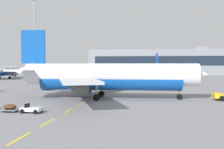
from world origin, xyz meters
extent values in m
plane|color=slate|center=(40.00, 40.00, 0.00)|extent=(400.00, 400.00, 0.00)
cube|color=yellow|center=(18.00, -5.00, 0.00)|extent=(0.24, 4.00, 0.01)
cube|color=yellow|center=(18.00, 1.02, 0.00)|extent=(0.24, 4.00, 0.01)
cube|color=yellow|center=(18.00, 8.14, 0.00)|extent=(0.24, 4.00, 0.01)
cube|color=yellow|center=(18.00, 13.96, 0.00)|extent=(0.24, 4.00, 0.01)
cube|color=yellow|center=(18.00, 21.35, 0.00)|extent=(0.24, 4.00, 0.01)
cube|color=yellow|center=(18.00, 27.98, 0.00)|extent=(0.24, 4.00, 0.01)
cube|color=yellow|center=(18.00, 35.44, 0.00)|extent=(0.24, 4.00, 0.01)
cube|color=yellow|center=(18.00, 42.89, 0.00)|extent=(0.24, 4.00, 0.01)
cube|color=yellow|center=(18.00, 49.34, 0.00)|extent=(0.24, 4.00, 0.01)
cube|color=yellow|center=(18.00, 55.73, 0.00)|extent=(0.24, 4.00, 0.01)
cube|color=yellow|center=(18.00, 62.03, 0.00)|extent=(0.24, 4.00, 0.01)
cube|color=yellow|center=(18.00, 67.96, 0.00)|extent=(0.24, 4.00, 0.01)
cube|color=yellow|center=(18.00, 74.85, 0.00)|extent=(0.24, 4.00, 0.01)
cube|color=yellow|center=(18.00, 82.12, 0.00)|extent=(0.24, 4.00, 0.01)
cube|color=yellow|center=(18.00, 89.61, 0.00)|extent=(0.24, 4.00, 0.01)
cube|color=#B21414|center=(18.00, 22.00, 0.00)|extent=(8.00, 0.40, 0.01)
cylinder|color=white|center=(21.66, 21.03, 4.30)|extent=(30.21, 4.82, 3.80)
cylinder|color=#0F479E|center=(21.66, 21.03, 3.26)|extent=(24.60, 4.33, 3.50)
cone|color=white|center=(36.70, 21.54, 4.30)|extent=(3.62, 3.84, 3.72)
cone|color=white|center=(5.92, 20.49, 4.78)|extent=(4.31, 3.37, 3.23)
cube|color=#192333|center=(35.65, 21.50, 4.97)|extent=(1.70, 2.90, 0.60)
cube|color=#0F479E|center=(7.67, 20.55, 9.20)|extent=(4.41, 0.51, 6.00)
cube|color=white|center=(6.86, 23.72, 5.06)|extent=(3.42, 6.51, 0.24)
cube|color=white|center=(7.08, 17.33, 5.06)|extent=(3.42, 6.51, 0.24)
cube|color=#B7BCC6|center=(17.40, 29.39, 3.83)|extent=(9.65, 17.66, 0.36)
cube|color=#B7BCC6|center=(17.98, 12.40, 3.83)|extent=(10.63, 17.58, 0.36)
cylinder|color=#4C4F54|center=(17.35, 26.38, 2.38)|extent=(3.27, 2.21, 2.10)
cylinder|color=black|center=(18.95, 26.44, 2.38)|extent=(0.18, 1.79, 1.79)
cylinder|color=#4C4F54|center=(17.73, 15.39, 2.38)|extent=(3.27, 2.21, 2.10)
cylinder|color=black|center=(19.32, 15.44, 2.38)|extent=(0.18, 1.79, 1.79)
cylinder|color=gray|center=(33.55, 21.43, 1.83)|extent=(0.28, 0.28, 2.67)
cylinder|color=black|center=(33.55, 21.43, 0.50)|extent=(1.00, 0.31, 0.99)
cylinder|color=gray|center=(19.57, 23.56, 1.86)|extent=(0.28, 0.28, 2.61)
cylinder|color=black|center=(19.56, 23.91, 0.55)|extent=(1.11, 0.39, 1.10)
cylinder|color=black|center=(19.59, 23.21, 0.55)|extent=(1.11, 0.39, 1.10)
cylinder|color=gray|center=(19.75, 18.36, 1.86)|extent=(0.28, 0.28, 2.61)
cylinder|color=black|center=(19.74, 18.71, 0.55)|extent=(1.11, 0.39, 1.10)
cylinder|color=black|center=(19.76, 18.01, 0.55)|extent=(1.11, 0.39, 1.10)
cube|color=yellow|center=(39.61, 21.83, 1.12)|extent=(0.80, 2.55, 0.24)
cylinder|color=black|center=(40.28, 20.40, 0.45)|extent=(0.91, 0.43, 0.90)
cylinder|color=black|center=(40.39, 23.20, 0.45)|extent=(0.91, 0.43, 0.90)
cylinder|color=white|center=(29.37, 109.54, 3.84)|extent=(8.11, 27.09, 3.40)
cylinder|color=#0F479E|center=(29.37, 109.54, 2.91)|extent=(6.95, 22.11, 3.13)
cone|color=white|center=(26.98, 122.78, 3.84)|extent=(3.83, 3.67, 3.33)
cone|color=white|center=(31.86, 95.68, 4.27)|extent=(3.51, 4.21, 2.89)
cube|color=#192333|center=(27.15, 121.86, 4.44)|extent=(2.76, 1.86, 0.54)
cube|color=#0F479E|center=(31.58, 97.22, 8.23)|extent=(1.01, 3.93, 5.36)
cube|color=white|center=(28.88, 96.10, 4.52)|extent=(6.14, 3.83, 0.21)
cube|color=white|center=(34.51, 97.11, 4.52)|extent=(6.14, 3.83, 0.21)
cube|color=#B7BCC6|center=(22.52, 104.70, 3.42)|extent=(15.69, 6.64, 0.32)
cube|color=#B7BCC6|center=(37.47, 107.39, 3.42)|extent=(15.34, 11.22, 0.32)
cylinder|color=#4C4F54|center=(25.18, 105.04, 2.12)|extent=(2.35, 3.15, 1.88)
cylinder|color=black|center=(24.93, 106.45, 2.12)|extent=(1.59, 0.39, 1.60)
cylinder|color=#4C4F54|center=(34.86, 106.78, 2.12)|extent=(2.35, 3.15, 1.88)
cylinder|color=black|center=(34.60, 108.19, 2.12)|extent=(1.59, 0.39, 1.60)
cylinder|color=gray|center=(27.48, 120.01, 1.63)|extent=(0.25, 0.25, 2.38)
cylinder|color=black|center=(27.48, 120.01, 0.44)|extent=(0.40, 0.92, 0.89)
cylinder|color=gray|center=(27.39, 107.37, 1.66)|extent=(0.25, 0.25, 2.33)
cylinder|color=black|center=(27.09, 107.31, 0.49)|extent=(0.48, 1.02, 0.98)
cylinder|color=black|center=(27.70, 107.43, 0.49)|extent=(0.48, 1.02, 0.98)
cylinder|color=gray|center=(31.97, 108.19, 1.66)|extent=(0.25, 0.25, 2.33)
cylinder|color=black|center=(31.66, 108.14, 0.49)|extent=(0.48, 1.02, 0.98)
cylinder|color=black|center=(32.28, 108.25, 0.49)|extent=(0.48, 1.02, 0.98)
cylinder|color=silver|center=(-32.28, 81.59, 3.62)|extent=(5.81, 25.52, 3.20)
cylinder|color=#0F479E|center=(-32.28, 81.59, 2.74)|extent=(5.06, 20.81, 2.94)
cone|color=silver|center=(-33.59, 94.19, 3.62)|extent=(3.42, 3.25, 3.13)
cube|color=#192333|center=(-33.50, 93.31, 4.18)|extent=(2.52, 1.59, 0.50)
cube|color=#B7BCC6|center=(-24.82, 79.01, 3.22)|extent=(14.66, 9.75, 0.30)
cylinder|color=#4C4F54|center=(-27.32, 78.62, 2.00)|extent=(2.04, 2.86, 1.77)
cylinder|color=black|center=(-27.46, 79.96, 2.00)|extent=(1.50, 0.26, 1.50)
cylinder|color=gray|center=(-33.32, 91.55, 1.54)|extent=(0.24, 0.24, 2.24)
cylinder|color=black|center=(-33.32, 91.55, 0.42)|extent=(0.32, 0.85, 0.83)
cylinder|color=black|center=(-33.99, 79.72, 0.46)|extent=(0.39, 0.95, 0.93)
cylinder|color=gray|center=(-29.93, 80.15, 1.56)|extent=(0.24, 0.24, 2.20)
cylinder|color=black|center=(-30.22, 80.11, 0.46)|extent=(0.39, 0.95, 0.93)
cylinder|color=black|center=(-29.64, 80.18, 0.46)|extent=(0.39, 0.95, 0.93)
cube|color=black|center=(5.08, 37.16, 0.74)|extent=(3.93, 7.36, 0.60)
cube|color=#194799|center=(5.60, 39.41, 1.59)|extent=(2.79, 2.84, 1.10)
cube|color=#192333|center=(5.87, 40.53, 1.69)|extent=(1.88, 0.50, 0.64)
cube|color=#194799|center=(4.86, 36.21, 2.09)|extent=(3.42, 5.18, 2.10)
cylinder|color=black|center=(4.42, 39.61, 0.48)|extent=(0.49, 1.00, 0.96)
cylinder|color=black|center=(6.76, 39.07, 0.48)|extent=(0.49, 1.00, 0.96)
cylinder|color=black|center=(3.40, 35.25, 0.48)|extent=(0.49, 1.00, 0.96)
cylinder|color=black|center=(5.74, 34.71, 0.48)|extent=(0.49, 1.00, 0.96)
cube|color=silver|center=(13.96, 6.03, 0.46)|extent=(2.72, 1.64, 0.44)
cube|color=black|center=(13.32, 6.10, 0.86)|extent=(0.23, 1.13, 0.56)
cylinder|color=black|center=(14.94, 6.64, 0.28)|extent=(0.57, 0.23, 0.56)
cylinder|color=black|center=(14.80, 5.25, 0.28)|extent=(0.57, 0.23, 0.56)
cylinder|color=black|center=(13.13, 6.82, 0.28)|extent=(0.57, 0.23, 0.56)
cylinder|color=black|center=(12.99, 5.42, 0.28)|extent=(0.57, 0.23, 0.56)
cube|color=slate|center=(10.88, 6.33, 0.28)|extent=(2.53, 1.72, 0.12)
ellipsoid|color=#4C2D19|center=(10.88, 6.33, 0.66)|extent=(1.93, 1.37, 0.64)
cylinder|color=black|center=(10.94, 7.00, 0.22)|extent=(0.45, 0.18, 0.44)
cylinder|color=black|center=(10.81, 5.66, 0.22)|extent=(0.45, 0.18, 0.44)
cylinder|color=slate|center=(-6.42, 52.59, 0.30)|extent=(0.70, 0.70, 0.60)
cylinder|color=#9EA0A5|center=(-6.42, 52.59, 12.88)|extent=(0.36, 0.36, 25.76)
cube|color=gray|center=(42.63, 136.29, 7.30)|extent=(99.10, 18.81, 14.61)
cube|color=#192333|center=(42.63, 126.82, 8.03)|extent=(91.17, 0.12, 5.26)
cube|color=gray|center=(57.49, 136.29, 15.41)|extent=(6.00, 5.00, 1.60)
camera|label=1|loc=(28.54, -25.48, 6.06)|focal=43.09mm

